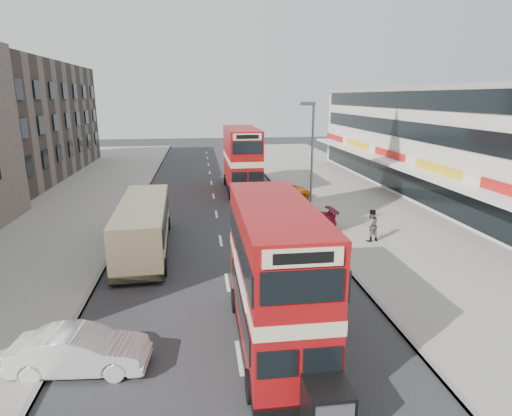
{
  "coord_description": "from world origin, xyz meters",
  "views": [
    {
      "loc": [
        -1.1,
        -10.44,
        8.47
      ],
      "look_at": [
        1.19,
        6.69,
        3.92
      ],
      "focal_mm": 29.83,
      "sensor_mm": 36.0,
      "label": 1
    }
  ],
  "objects_px": {
    "street_lamp": "(311,152)",
    "bus_main": "(275,276)",
    "bus_second": "(242,159)",
    "cyclist": "(277,198)",
    "coach": "(144,225)",
    "car_right_a": "(297,221)",
    "car_left_front": "(80,351)",
    "pedestrian_near": "(371,225)",
    "car_right_b": "(279,193)"
  },
  "relations": [
    {
      "from": "bus_second",
      "to": "car_left_front",
      "type": "distance_m",
      "value": 27.13
    },
    {
      "from": "street_lamp",
      "to": "bus_second",
      "type": "distance_m",
      "value": 10.76
    },
    {
      "from": "car_right_b",
      "to": "cyclist",
      "type": "bearing_deg",
      "value": -20.4
    },
    {
      "from": "street_lamp",
      "to": "cyclist",
      "type": "height_order",
      "value": "street_lamp"
    },
    {
      "from": "coach",
      "to": "pedestrian_near",
      "type": "distance_m",
      "value": 13.13
    },
    {
      "from": "coach",
      "to": "car_right_a",
      "type": "relative_size",
      "value": 1.98
    },
    {
      "from": "car_left_front",
      "to": "car_right_b",
      "type": "xyz_separation_m",
      "value": [
        10.41,
        21.46,
        -0.02
      ]
    },
    {
      "from": "coach",
      "to": "car_right_a",
      "type": "height_order",
      "value": "coach"
    },
    {
      "from": "bus_main",
      "to": "cyclist",
      "type": "xyz_separation_m",
      "value": [
        3.6,
        19.16,
        -1.88
      ]
    },
    {
      "from": "bus_main",
      "to": "car_left_front",
      "type": "relative_size",
      "value": 2.09
    },
    {
      "from": "pedestrian_near",
      "to": "car_left_front",
      "type": "bearing_deg",
      "value": 22.1
    },
    {
      "from": "car_left_front",
      "to": "bus_main",
      "type": "bearing_deg",
      "value": -79.05
    },
    {
      "from": "pedestrian_near",
      "to": "cyclist",
      "type": "height_order",
      "value": "pedestrian_near"
    },
    {
      "from": "pedestrian_near",
      "to": "car_right_a",
      "type": "bearing_deg",
      "value": -50.87
    },
    {
      "from": "car_right_a",
      "to": "car_right_b",
      "type": "relative_size",
      "value": 1.02
    },
    {
      "from": "bus_main",
      "to": "car_right_a",
      "type": "xyz_separation_m",
      "value": [
        3.67,
        12.48,
        -1.84
      ]
    },
    {
      "from": "bus_main",
      "to": "cyclist",
      "type": "relative_size",
      "value": 4.38
    },
    {
      "from": "car_left_front",
      "to": "car_right_b",
      "type": "height_order",
      "value": "car_left_front"
    },
    {
      "from": "car_right_b",
      "to": "bus_main",
      "type": "bearing_deg",
      "value": -15.49
    },
    {
      "from": "bus_main",
      "to": "bus_second",
      "type": "relative_size",
      "value": 0.88
    },
    {
      "from": "bus_second",
      "to": "cyclist",
      "type": "distance_m",
      "value": 6.8
    },
    {
      "from": "street_lamp",
      "to": "car_right_a",
      "type": "xyz_separation_m",
      "value": [
        -1.54,
        -2.83,
        -4.06
      ]
    },
    {
      "from": "coach",
      "to": "cyclist",
      "type": "height_order",
      "value": "coach"
    },
    {
      "from": "car_left_front",
      "to": "car_right_a",
      "type": "relative_size",
      "value": 0.84
    },
    {
      "from": "car_left_front",
      "to": "car_right_a",
      "type": "distance_m",
      "value": 16.55
    },
    {
      "from": "bus_main",
      "to": "pedestrian_near",
      "type": "bearing_deg",
      "value": -127.57
    },
    {
      "from": "pedestrian_near",
      "to": "bus_main",
      "type": "bearing_deg",
      "value": 37.53
    },
    {
      "from": "bus_main",
      "to": "bus_second",
      "type": "distance_m",
      "value": 25.25
    },
    {
      "from": "bus_second",
      "to": "car_right_a",
      "type": "relative_size",
      "value": 2.0
    },
    {
      "from": "car_right_a",
      "to": "coach",
      "type": "bearing_deg",
      "value": -79.17
    },
    {
      "from": "street_lamp",
      "to": "coach",
      "type": "bearing_deg",
      "value": -154.66
    },
    {
      "from": "bus_main",
      "to": "car_right_a",
      "type": "distance_m",
      "value": 13.13
    },
    {
      "from": "car_right_a",
      "to": "street_lamp",
      "type": "bearing_deg",
      "value": 148.31
    },
    {
      "from": "bus_main",
      "to": "car_right_b",
      "type": "height_order",
      "value": "bus_main"
    },
    {
      "from": "car_right_a",
      "to": "pedestrian_near",
      "type": "height_order",
      "value": "pedestrian_near"
    },
    {
      "from": "bus_second",
      "to": "bus_main",
      "type": "bearing_deg",
      "value": 86.29
    },
    {
      "from": "bus_second",
      "to": "pedestrian_near",
      "type": "height_order",
      "value": "bus_second"
    },
    {
      "from": "bus_second",
      "to": "car_left_front",
      "type": "relative_size",
      "value": 2.37
    },
    {
      "from": "car_right_a",
      "to": "car_right_b",
      "type": "distance_m",
      "value": 8.3
    },
    {
      "from": "car_left_front",
      "to": "pedestrian_near",
      "type": "xyz_separation_m",
      "value": [
        13.83,
        10.39,
        0.43
      ]
    },
    {
      "from": "street_lamp",
      "to": "pedestrian_near",
      "type": "distance_m",
      "value": 7.07
    },
    {
      "from": "car_left_front",
      "to": "coach",
      "type": "bearing_deg",
      "value": 0.96
    },
    {
      "from": "coach",
      "to": "car_left_front",
      "type": "xyz_separation_m",
      "value": [
        -0.72,
        -10.86,
        -0.84
      ]
    },
    {
      "from": "car_left_front",
      "to": "street_lamp",
      "type": "bearing_deg",
      "value": -31.12
    },
    {
      "from": "car_right_b",
      "to": "cyclist",
      "type": "distance_m",
      "value": 1.67
    },
    {
      "from": "street_lamp",
      "to": "bus_main",
      "type": "relative_size",
      "value": 0.92
    },
    {
      "from": "bus_second",
      "to": "car_right_a",
      "type": "distance_m",
      "value": 13.11
    },
    {
      "from": "bus_second",
      "to": "car_right_b",
      "type": "height_order",
      "value": "bus_second"
    },
    {
      "from": "bus_second",
      "to": "cyclist",
      "type": "xyz_separation_m",
      "value": [
        2.18,
        -6.04,
        -2.23
      ]
    },
    {
      "from": "bus_second",
      "to": "coach",
      "type": "bearing_deg",
      "value": 64.38
    }
  ]
}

